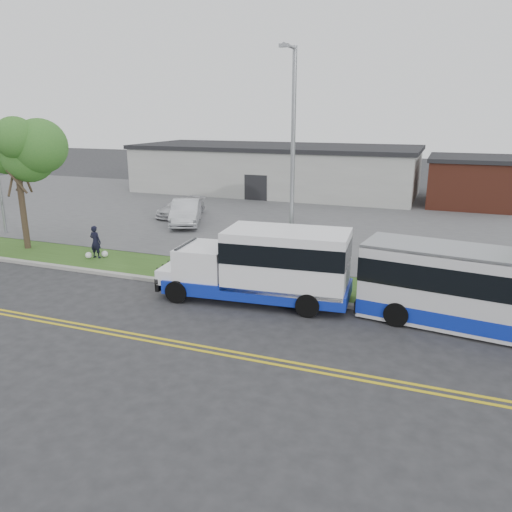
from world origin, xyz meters
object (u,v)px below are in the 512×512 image
at_px(streetlight_near, 292,162).
at_px(parked_car_a, 186,212).
at_px(pedestrian, 95,242).
at_px(tree_west, 16,154).
at_px(parked_car_b, 181,208).
at_px(shuttle_bus, 268,263).

xyz_separation_m(streetlight_near, parked_car_a, (-9.87, 8.83, -4.32)).
bearing_deg(pedestrian, tree_west, -2.33).
xyz_separation_m(streetlight_near, parked_car_b, (-11.53, 11.10, -4.53)).
bearing_deg(tree_west, pedestrian, -2.67).
distance_m(shuttle_bus, parked_car_b, 17.34).
bearing_deg(pedestrian, shuttle_bus, 167.30).
bearing_deg(shuttle_bus, streetlight_near, 77.50).
bearing_deg(parked_car_a, pedestrian, -116.34).
distance_m(pedestrian, parked_car_a, 8.59).
height_order(tree_west, pedestrian, tree_west).
height_order(parked_car_a, parked_car_b, parked_car_a).
distance_m(tree_west, streetlight_near, 15.01).
relative_size(shuttle_bus, parked_car_a, 1.57).
bearing_deg(parked_car_a, parked_car_b, 102.76).
relative_size(streetlight_near, shuttle_bus, 1.23).
height_order(streetlight_near, parked_car_a, streetlight_near).
relative_size(streetlight_near, parked_car_a, 1.93).
relative_size(parked_car_a, parked_car_b, 1.18).
bearing_deg(parked_car_a, shuttle_bus, -72.21).
bearing_deg(shuttle_bus, pedestrian, 162.00).
bearing_deg(parked_car_a, streetlight_near, -65.41).
distance_m(streetlight_near, parked_car_a, 13.93).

